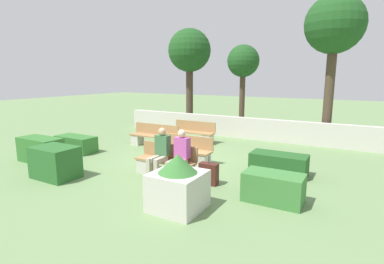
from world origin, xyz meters
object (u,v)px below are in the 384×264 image
(bench_right_side, at_px, (182,152))
(person_seated_woman, at_px, (160,150))
(bench_left_side, at_px, (193,134))
(person_seated_man, at_px, (180,153))
(bench_front, at_px, (166,164))
(tree_center_right, at_px, (334,27))
(tree_leftmost, at_px, (189,52))
(suitcase, at_px, (209,174))
(planter_corner_left, at_px, (178,184))
(bench_back, at_px, (154,138))
(tree_center_left, at_px, (243,63))

(bench_right_side, bearing_deg, person_seated_woman, -94.76)
(bench_left_side, height_order, person_seated_man, person_seated_man)
(bench_front, bearing_deg, person_seated_woman, -117.17)
(person_seated_man, xyz_separation_m, tree_center_right, (2.77, 6.58, 3.73))
(tree_leftmost, bearing_deg, bench_left_side, -57.99)
(bench_front, xyz_separation_m, bench_right_side, (-0.24, 1.27, 0.01))
(tree_center_right, bearing_deg, bench_right_side, -124.45)
(bench_right_side, distance_m, tree_leftmost, 7.70)
(tree_leftmost, bearing_deg, person_seated_woman, -65.35)
(bench_front, distance_m, suitcase, 1.31)
(tree_leftmost, bearing_deg, planter_corner_left, -61.21)
(bench_front, xyz_separation_m, bench_back, (-2.33, 2.57, 0.01))
(bench_front, bearing_deg, suitcase, -0.74)
(planter_corner_left, bearing_deg, bench_front, 131.33)
(planter_corner_left, bearing_deg, bench_back, 131.87)
(person_seated_man, xyz_separation_m, tree_center_left, (-1.08, 7.38, 2.52))
(person_seated_man, xyz_separation_m, planter_corner_left, (0.87, -1.46, -0.20))
(bench_right_side, height_order, tree_leftmost, tree_leftmost)
(suitcase, xyz_separation_m, tree_center_right, (2.00, 6.46, 4.19))
(bench_left_side, distance_m, tree_leftmost, 5.28)
(suitcase, bearing_deg, person_seated_man, -171.09)
(bench_right_side, height_order, planter_corner_left, planter_corner_left)
(tree_leftmost, distance_m, tree_center_left, 3.00)
(person_seated_woman, bearing_deg, tree_leftmost, 114.65)
(tree_center_left, relative_size, tree_center_right, 0.72)
(bench_left_side, height_order, suitcase, bench_left_side)
(planter_corner_left, bearing_deg, tree_leftmost, 118.79)
(person_seated_woman, bearing_deg, bench_front, 62.83)
(suitcase, distance_m, tree_center_right, 7.95)
(bench_front, distance_m, bench_left_side, 4.22)
(planter_corner_left, distance_m, tree_leftmost, 10.69)
(suitcase, xyz_separation_m, tree_center_left, (-1.86, 7.26, 2.98))
(bench_back, height_order, tree_center_left, tree_center_left)
(bench_left_side, height_order, person_seated_woman, person_seated_woman)
(planter_corner_left, xyz_separation_m, tree_leftmost, (-4.89, 8.90, 3.34))
(bench_front, bearing_deg, person_seated_man, -14.40)
(person_seated_woman, relative_size, tree_leftmost, 0.26)
(bench_left_side, bearing_deg, bench_right_side, -58.95)
(bench_front, height_order, bench_right_side, same)
(bench_back, height_order, tree_center_right, tree_center_right)
(planter_corner_left, height_order, suitcase, planter_corner_left)
(bench_left_side, bearing_deg, tree_center_left, 83.01)
(suitcase, relative_size, tree_leftmost, 0.15)
(bench_front, bearing_deg, bench_back, 132.20)
(bench_left_side, bearing_deg, tree_leftmost, 129.77)
(tree_center_left, bearing_deg, bench_right_side, -87.07)
(bench_back, xyz_separation_m, tree_center_right, (5.64, 3.87, 4.13))
(bench_right_side, height_order, suitcase, bench_right_side)
(bench_front, xyz_separation_m, tree_center_right, (3.31, 6.44, 4.14))
(bench_left_side, relative_size, person_seated_woman, 1.40)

